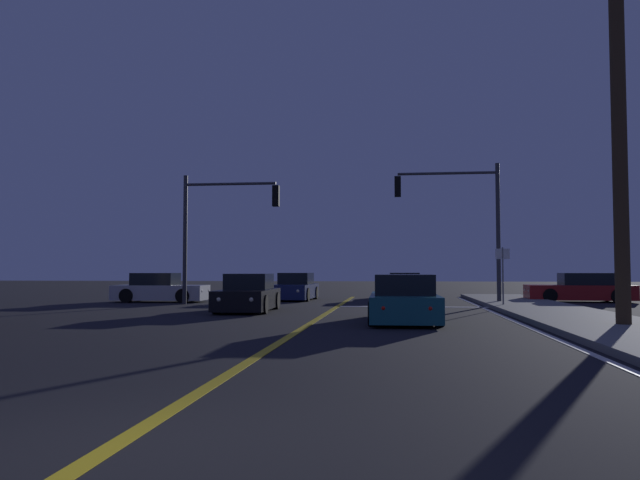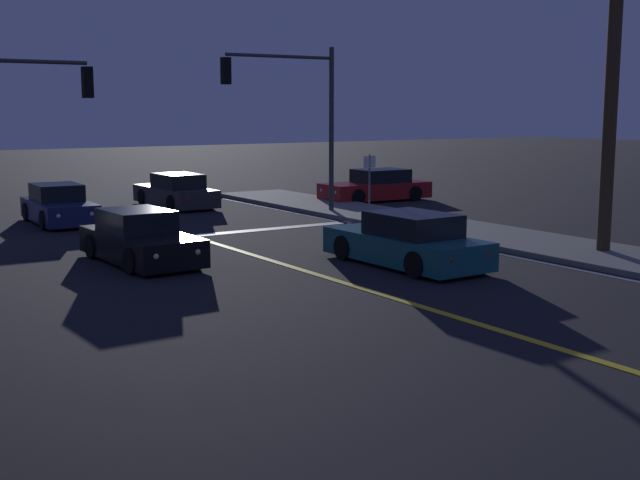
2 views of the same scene
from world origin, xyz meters
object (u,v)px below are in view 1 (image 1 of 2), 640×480
at_px(car_mid_block_silver, 160,289).
at_px(car_lead_oncoming_black, 248,295).
at_px(car_following_oncoming_navy, 295,288).
at_px(car_parked_curb_teal, 404,301).
at_px(street_sign_corner, 503,267).
at_px(car_side_waiting_charcoal, 404,287).
at_px(traffic_signal_far_left, 220,217).
at_px(utility_pole_right, 619,114).
at_px(car_far_approaching_red, 580,289).
at_px(traffic_signal_near_right, 461,210).

relative_size(car_mid_block_silver, car_lead_oncoming_black, 0.99).
height_order(car_following_oncoming_navy, car_parked_curb_teal, same).
height_order(car_parked_curb_teal, street_sign_corner, street_sign_corner).
bearing_deg(car_lead_oncoming_black, car_side_waiting_charcoal, -119.64).
bearing_deg(car_parked_curb_teal, traffic_signal_far_left, 132.11).
bearing_deg(utility_pole_right, car_mid_block_silver, 144.36).
height_order(utility_pole_right, street_sign_corner, utility_pole_right).
bearing_deg(car_mid_block_silver, traffic_signal_far_left, 61.61).
bearing_deg(street_sign_corner, car_far_approaching_red, 51.23).
xyz_separation_m(car_side_waiting_charcoal, street_sign_corner, (3.67, -8.04, 1.00)).
bearing_deg(utility_pole_right, traffic_signal_near_right, 103.18).
bearing_deg(car_mid_block_silver, car_following_oncoming_navy, 111.83).
xyz_separation_m(car_following_oncoming_navy, car_lead_oncoming_black, (-0.33, -8.51, 0.00)).
height_order(car_following_oncoming_navy, traffic_signal_near_right, traffic_signal_near_right).
bearing_deg(utility_pole_right, car_lead_oncoming_black, 151.70).
xyz_separation_m(car_mid_block_silver, street_sign_corner, (14.94, -3.07, 1.00)).
bearing_deg(traffic_signal_far_left, car_mid_block_silver, 153.23).
bearing_deg(car_side_waiting_charcoal, traffic_signal_near_right, -67.32).
bearing_deg(traffic_signal_near_right, car_parked_curb_teal, 74.98).
relative_size(traffic_signal_near_right, utility_pole_right, 0.59).
bearing_deg(car_far_approaching_red, car_mid_block_silver, 99.35).
bearing_deg(car_side_waiting_charcoal, car_far_approaching_red, -19.42).
height_order(car_parked_curb_teal, car_far_approaching_red, same).
height_order(car_side_waiting_charcoal, car_lead_oncoming_black, same).
distance_m(car_parked_curb_teal, traffic_signal_far_left, 11.78).
xyz_separation_m(car_mid_block_silver, car_far_approaching_red, (19.35, 2.41, 0.00)).
bearing_deg(car_following_oncoming_navy, traffic_signal_near_right, 161.65).
relative_size(car_mid_block_silver, car_far_approaching_red, 0.89).
xyz_separation_m(traffic_signal_near_right, utility_pole_right, (2.68, -11.44, 1.23)).
bearing_deg(car_mid_block_silver, car_lead_oncoming_black, 41.75).
xyz_separation_m(traffic_signal_far_left, utility_pole_right, (13.03, -10.04, 1.57)).
xyz_separation_m(car_side_waiting_charcoal, utility_pole_right, (5.07, -16.68, 4.74)).
bearing_deg(car_side_waiting_charcoal, utility_pole_right, -74.96).
xyz_separation_m(car_mid_block_silver, traffic_signal_far_left, (3.32, -1.67, 3.17)).
distance_m(traffic_signal_far_left, street_sign_corner, 11.91).
distance_m(car_side_waiting_charcoal, traffic_signal_far_left, 10.83).
height_order(car_lead_oncoming_black, utility_pole_right, utility_pole_right).
distance_m(car_side_waiting_charcoal, car_far_approaching_red, 8.47).
bearing_deg(street_sign_corner, car_side_waiting_charcoal, 114.56).
bearing_deg(traffic_signal_far_left, car_side_waiting_charcoal, 39.86).
distance_m(traffic_signal_near_right, traffic_signal_far_left, 10.45).
bearing_deg(car_parked_curb_teal, car_side_waiting_charcoal, 88.25).
height_order(car_mid_block_silver, street_sign_corner, street_sign_corner).
bearing_deg(street_sign_corner, traffic_signal_near_right, 114.57).
bearing_deg(utility_pole_right, car_side_waiting_charcoal, 106.92).
height_order(car_side_waiting_charcoal, traffic_signal_far_left, traffic_signal_far_left).
bearing_deg(traffic_signal_near_right, car_side_waiting_charcoal, -65.44).
relative_size(car_mid_block_silver, utility_pole_right, 0.41).
relative_size(car_parked_curb_teal, car_lead_oncoming_black, 1.08).
distance_m(car_following_oncoming_navy, car_side_waiting_charcoal, 5.84).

